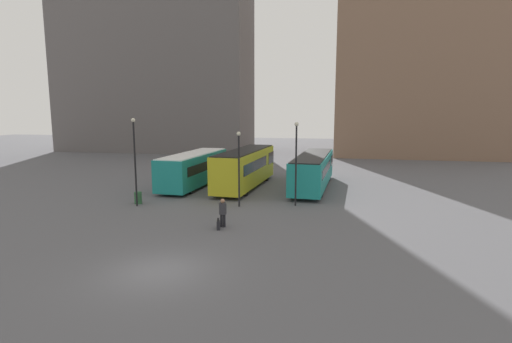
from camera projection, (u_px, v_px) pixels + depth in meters
ground_plane at (159, 272)px, 16.41m from camera, size 160.00×160.00×0.00m
building_block_left at (152, 15)px, 62.59m from camera, size 30.68×10.47×42.83m
building_block_right at (423, 58)px, 55.80m from camera, size 23.86×10.41×27.66m
bus_0 at (194, 168)px, 34.88m from camera, size 3.12×10.23×2.89m
bus_1 at (245, 167)px, 34.30m from camera, size 3.19×11.23×3.23m
bus_2 at (313, 169)px, 34.07m from camera, size 3.15×11.98×2.85m
traveler at (223, 210)px, 22.53m from camera, size 0.52×0.52×1.64m
suitcase at (218, 225)px, 22.18m from camera, size 0.29×0.46×0.71m
lamp_post_0 at (296, 157)px, 27.24m from camera, size 0.28×0.28×5.79m
lamp_post_1 at (239, 162)px, 27.06m from camera, size 0.28×0.28×5.16m
lamp_post_2 at (135, 155)px, 27.11m from camera, size 0.28×0.28×6.05m
trash_bin at (138, 198)px, 28.29m from camera, size 0.52×0.52×0.85m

